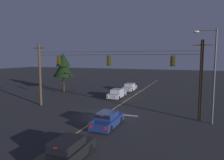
{
  "coord_description": "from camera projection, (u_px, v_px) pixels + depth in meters",
  "views": [
    {
      "loc": [
        8.88,
        -20.12,
        6.34
      ],
      "look_at": [
        0.0,
        3.1,
        3.64
      ],
      "focal_mm": 33.73,
      "sensor_mm": 36.0,
      "label": 1
    }
  ],
  "objects": [
    {
      "name": "car_waiting_near_lane",
      "position": [
        107.0,
        120.0,
        19.21
      ],
      "size": [
        1.8,
        4.33,
        1.39
      ],
      "color": "navy",
      "rests_on": "ground"
    },
    {
      "name": "stop_bar_paint",
      "position": [
        123.0,
        115.0,
        23.23
      ],
      "size": [
        3.4,
        0.36,
        0.01
      ],
      "primitive_type": "cube",
      "color": "silver",
      "rests_on": "ground"
    },
    {
      "name": "car_oncoming_trailing",
      "position": [
        130.0,
        87.0,
        39.78
      ],
      "size": [
        1.8,
        4.42,
        1.39
      ],
      "color": "#A5A5AD",
      "rests_on": "ground"
    },
    {
      "name": "tree_verge_near",
      "position": [
        63.0,
        66.0,
        38.63
      ],
      "size": [
        3.79,
        3.79,
        7.11
      ],
      "color": "#332316",
      "rests_on": "ground"
    },
    {
      "name": "lane_centre_stripe",
      "position": [
        124.0,
        102.0,
        30.04
      ],
      "size": [
        0.14,
        60.0,
        0.01
      ],
      "primitive_type": "cube",
      "color": "#D1C64C",
      "rests_on": "ground"
    },
    {
      "name": "car_oncoming_lead",
      "position": [
        117.0,
        94.0,
        32.9
      ],
      "size": [
        1.8,
        4.42,
        1.39
      ],
      "color": "#A5A5AD",
      "rests_on": "ground"
    },
    {
      "name": "traffic_light_leftmost",
      "position": [
        58.0,
        60.0,
        26.21
      ],
      "size": [
        0.48,
        0.41,
        1.22
      ],
      "color": "black"
    },
    {
      "name": "street_lamp_corner",
      "position": [
        211.0,
        68.0,
        19.58
      ],
      "size": [
        2.11,
        0.3,
        8.94
      ],
      "color": "#4C4F54",
      "rests_on": "ground"
    },
    {
      "name": "ground_plane",
      "position": [
        102.0,
        117.0,
        22.52
      ],
      "size": [
        180.0,
        180.0,
        0.0
      ],
      "primitive_type": "plane",
      "color": "#28282B"
    },
    {
      "name": "car_waiting_second_near",
      "position": [
        68.0,
        150.0,
        12.88
      ],
      "size": [
        1.8,
        4.33,
        1.39
      ],
      "color": "black",
      "rests_on": "ground"
    },
    {
      "name": "traffic_light_centre",
      "position": [
        173.0,
        61.0,
        21.32
      ],
      "size": [
        0.48,
        0.41,
        1.22
      ],
      "color": "black"
    },
    {
      "name": "signal_span_assembly",
      "position": [
        109.0,
        76.0,
        24.02
      ],
      "size": [
        21.23,
        0.32,
        8.01
      ],
      "color": "#423021",
      "rests_on": "ground"
    },
    {
      "name": "traffic_light_left_inner",
      "position": [
        108.0,
        61.0,
        23.82
      ],
      "size": [
        0.48,
        0.41,
        1.22
      ],
      "color": "black"
    }
  ]
}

